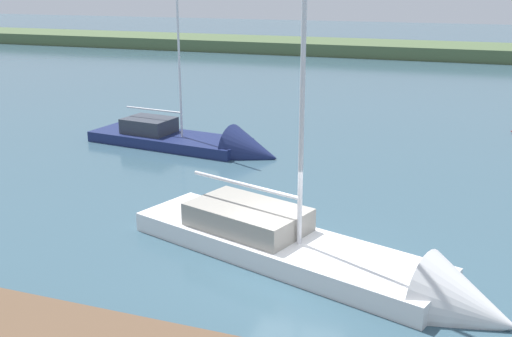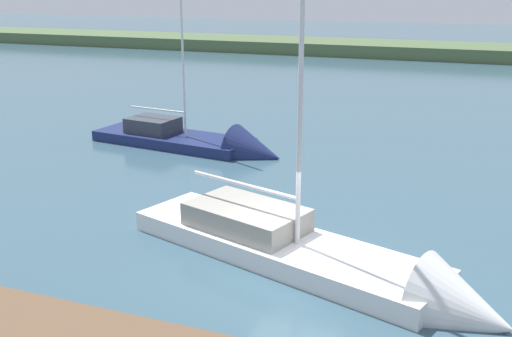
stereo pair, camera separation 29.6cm
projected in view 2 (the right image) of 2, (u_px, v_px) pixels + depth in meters
The scene contains 4 objects.
ground_plane at pixel (291, 265), 15.70m from camera, with size 200.00×200.00×0.00m, color #385666.
far_shoreline at pixel (442, 57), 58.80m from camera, with size 180.00×8.00×2.40m, color #4C603D.
sailboat_outer_mooring at pixel (206, 146), 26.50m from camera, with size 9.26×3.51×10.46m.
sailboat_near_dock at pixel (330, 265), 15.17m from camera, with size 10.67×5.41×11.89m.
Camera 2 is at (-4.21, 13.65, 7.04)m, focal length 42.53 mm.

